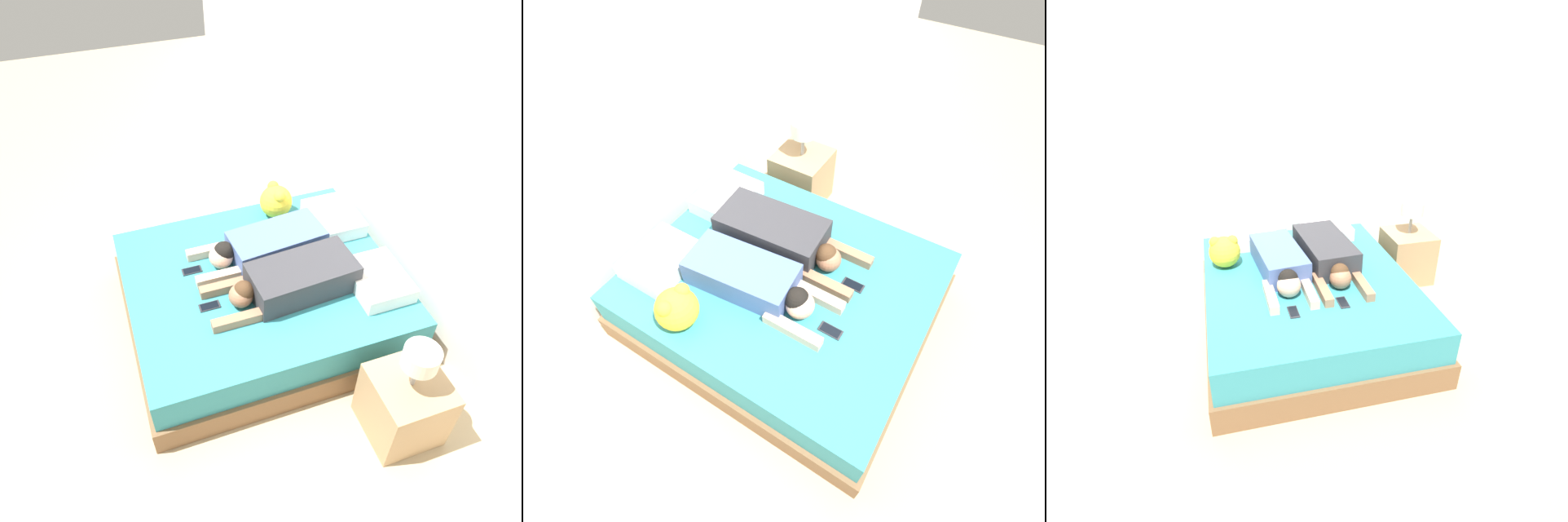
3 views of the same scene
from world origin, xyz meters
TOP-DOWN VIEW (x-y plane):
  - ground_plane at (0.00, 0.00)m, footprint 12.00×12.00m
  - wall_back at (0.00, 1.16)m, footprint 12.00×0.06m
  - bed at (0.00, 0.00)m, footprint 1.71×2.01m
  - pillow_head_left at (-0.37, 0.76)m, footprint 0.48×0.38m
  - pillow_head_right at (0.37, 0.76)m, footprint 0.48×0.38m
  - person_left at (-0.20, 0.10)m, footprint 0.41×1.04m
  - person_right at (0.22, 0.16)m, footprint 0.43×1.10m
  - cell_phone_left at (-0.22, -0.47)m, footprint 0.07×0.15m
  - cell_phone_right at (0.17, -0.44)m, footprint 0.07×0.15m
  - plush_toy at (-0.64, 0.36)m, footprint 0.27×0.27m
  - nightstand at (1.19, 0.55)m, footprint 0.45×0.45m

SIDE VIEW (x-z plane):
  - ground_plane at x=0.00m, z-range 0.00..0.00m
  - bed at x=0.00m, z-range 0.00..0.47m
  - nightstand at x=1.19m, z-range -0.13..0.70m
  - cell_phone_left at x=-0.22m, z-range 0.47..0.48m
  - cell_phone_right at x=0.17m, z-range 0.47..0.48m
  - pillow_head_left at x=-0.37m, z-range 0.47..0.59m
  - pillow_head_right at x=0.37m, z-range 0.47..0.59m
  - person_left at x=-0.20m, z-range 0.47..0.68m
  - person_right at x=0.22m, z-range 0.47..0.69m
  - plush_toy at x=-0.64m, z-range 0.48..0.76m
  - wall_back at x=0.00m, z-range 0.00..2.60m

